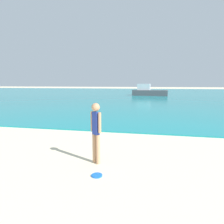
{
  "coord_description": "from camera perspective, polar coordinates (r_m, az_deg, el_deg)",
  "views": [
    {
      "loc": [
        1.74,
        3.17,
        2.08
      ],
      "look_at": [
        0.13,
        11.3,
        0.8
      ],
      "focal_mm": 30.33,
      "sensor_mm": 36.0,
      "label": 1
    }
  ],
  "objects": [
    {
      "name": "boat_far",
      "position": [
        30.86,
        10.96,
        6.07
      ],
      "size": [
        5.61,
        2.28,
        1.86
      ],
      "rotation": [
        0.0,
        0.0,
        -0.1
      ],
      "color": "#4C4C51",
      "rests_on": "water"
    },
    {
      "name": "person_standing",
      "position": [
        4.85,
        -4.87,
        -5.31
      ],
      "size": [
        0.32,
        0.23,
        1.58
      ],
      "rotation": [
        0.0,
        0.0,
        2.57
      ],
      "color": "tan",
      "rests_on": "ground"
    },
    {
      "name": "frisbee",
      "position": [
        4.5,
        -4.59,
        -18.52
      ],
      "size": [
        0.25,
        0.25,
        0.03
      ],
      "primitive_type": "cylinder",
      "color": "blue",
      "rests_on": "ground"
    },
    {
      "name": "water",
      "position": [
        37.69,
        8.61,
        5.57
      ],
      "size": [
        160.0,
        60.0,
        0.06
      ],
      "primitive_type": "cube",
      "color": "teal",
      "rests_on": "ground"
    }
  ]
}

